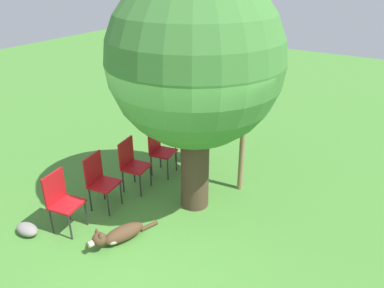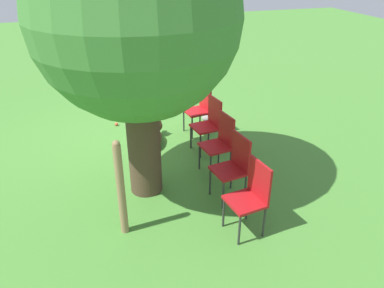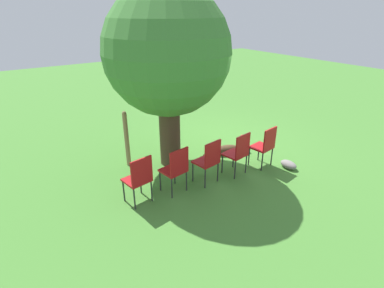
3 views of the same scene
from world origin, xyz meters
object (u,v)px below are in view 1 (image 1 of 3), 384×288
Objects in this scene: red_chair_3 at (159,147)px; red_chair_0 at (61,198)px; fence_post at (242,157)px; red_chair_4 at (183,135)px; oak_tree at (195,62)px; red_chair_1 at (99,178)px; dog at (118,235)px; red_chair_2 at (132,162)px.

red_chair_0 is at bearing -104.71° from red_chair_3.
fence_post is 1.65m from red_chair_3.
red_chair_4 is at bearing 164.43° from fence_post.
oak_tree is 2.51m from red_chair_1.
red_chair_4 is (-1.54, 0.43, -0.10)m from fence_post.
oak_tree is 3.43× the size of dog.
dog is 2.55m from fence_post.
red_chair_3 is (0.08, 0.74, 0.00)m from red_chair_2.
dog is 1.57m from red_chair_2.
oak_tree is 2.31m from red_chair_2.
red_chair_1 is 0.74m from red_chair_2.
dog is at bearing -41.04° from red_chair_1.
red_chair_2 and red_chair_4 have the same top height.
red_chair_0 is at bearing -130.13° from oak_tree.
red_chair_3 is at bearing -169.20° from fence_post.
red_chair_3 is at bearing 154.24° from oak_tree.
dog is at bearing -67.12° from red_chair_2.
red_chair_3 is 0.74m from red_chair_4.
red_chair_0 is at bearing -59.51° from dog.
red_chair_0 is at bearing -104.71° from red_chair_2.
oak_tree is 3.96× the size of red_chair_0.
red_chair_0 is at bearing -104.71° from red_chair_4.
dog is 2.86m from red_chair_4.
red_chair_2 is 1.00× the size of red_chair_4.
red_chair_4 is (0.08, 0.74, 0.00)m from red_chair_3.
red_chair_4 reaches higher than dog.
oak_tree is 3.96× the size of red_chair_1.
oak_tree is 2.93× the size of fence_post.
fence_post is at bearing 36.40° from red_chair_1.
red_chair_1 and red_chair_2 have the same top height.
red_chair_3 is at bearing -104.71° from red_chair_4.
red_chair_4 is (0.30, 2.94, 0.00)m from red_chair_0.
fence_post is (0.89, 2.33, 0.53)m from dog.
fence_post is 1.35× the size of red_chair_1.
oak_tree reaches higher than red_chair_4.
dog is 0.85× the size of fence_post.
red_chair_0 is at bearing -104.71° from red_chair_1.
red_chair_0 is 1.00× the size of red_chair_2.
dog is 1.15× the size of red_chair_4.
fence_post is 1.60m from red_chair_4.
oak_tree is at bearing 41.01° from red_chair_0.
red_chair_4 is at bearing 75.29° from red_chair_2.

